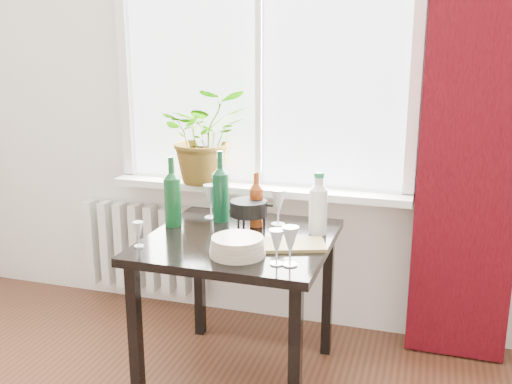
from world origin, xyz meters
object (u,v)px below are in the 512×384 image
(wine_bottle_left, at_px, (172,191))
(wineglass_back_left, at_px, (211,201))
(wineglass_front_right, at_px, (277,247))
(wine_bottle_right, at_px, (221,186))
(tv_remote, at_px, (235,251))
(wineglass_back_center, at_px, (278,207))
(table, at_px, (239,256))
(fondue_pot, at_px, (249,215))
(potted_plant, at_px, (205,136))
(cutting_board, at_px, (293,244))
(plate_stack, at_px, (237,246))
(bottle_amber, at_px, (256,199))
(wineglass_front_left, at_px, (138,234))
(wineglass_far_right, at_px, (290,246))
(radiator, at_px, (144,247))
(cleaning_bottle, at_px, (318,203))

(wine_bottle_left, bearing_deg, wineglass_back_left, 52.85)
(wineglass_front_right, bearing_deg, wine_bottle_right, 130.88)
(tv_remote, bearing_deg, wineglass_back_center, 92.33)
(table, xyz_separation_m, fondue_pot, (0.00, 0.14, 0.16))
(potted_plant, distance_m, wineglass_back_center, 0.69)
(wine_bottle_right, relative_size, cutting_board, 1.28)
(plate_stack, bearing_deg, bottle_amber, 96.12)
(plate_stack, distance_m, tv_remote, 0.04)
(wineglass_front_left, relative_size, fondue_pot, 0.56)
(wineglass_front_right, height_order, wineglass_far_right, wineglass_far_right)
(wine_bottle_right, distance_m, wineglass_back_center, 0.31)
(fondue_pot, bearing_deg, wineglass_back_center, 30.64)
(radiator, xyz_separation_m, wineglass_back_center, (0.98, -0.39, 0.45))
(wine_bottle_left, bearing_deg, wineglass_far_right, -26.88)
(wineglass_far_right, xyz_separation_m, wineglass_back_center, (-0.19, 0.51, 0.01))
(bottle_amber, relative_size, cleaning_bottle, 0.92)
(wine_bottle_right, relative_size, cleaning_bottle, 1.22)
(wineglass_back_left, distance_m, plate_stack, 0.57)
(cleaning_bottle, xyz_separation_m, wineglass_back_center, (-0.22, 0.07, -0.06))
(wineglass_far_right, bearing_deg, wineglass_back_left, 136.64)
(wineglass_back_center, xyz_separation_m, wineglass_back_left, (-0.36, 0.01, -0.00))
(wineglass_far_right, relative_size, plate_stack, 0.70)
(wineglass_back_center, bearing_deg, bottle_amber, -154.55)
(table, relative_size, wineglass_far_right, 5.02)
(table, xyz_separation_m, tv_remote, (0.05, -0.21, 0.10))
(wine_bottle_right, height_order, bottle_amber, wine_bottle_right)
(wineglass_back_center, xyz_separation_m, tv_remote, (-0.07, -0.45, -0.09))
(wine_bottle_left, xyz_separation_m, wineglass_front_right, (0.63, -0.35, -0.10))
(plate_stack, bearing_deg, tv_remote, 135.46)
(table, distance_m, tv_remote, 0.24)
(wine_bottle_left, distance_m, wineglass_front_right, 0.73)
(potted_plant, xyz_separation_m, plate_stack, (0.47, -0.81, -0.34))
(tv_remote, bearing_deg, wineglass_back_left, 134.19)
(radiator, xyz_separation_m, wine_bottle_right, (0.68, -0.41, 0.54))
(wine_bottle_right, xyz_separation_m, wineglass_far_right, (0.49, -0.49, -0.10))
(potted_plant, xyz_separation_m, cutting_board, (0.67, -0.63, -0.37))
(table, height_order, potted_plant, potted_plant)
(wineglass_front_left, relative_size, plate_stack, 0.49)
(cleaning_bottle, height_order, wineglass_back_left, cleaning_bottle)
(cleaning_bottle, height_order, wineglass_front_right, cleaning_bottle)
(fondue_pot, bearing_deg, cutting_board, -43.52)
(potted_plant, bearing_deg, wineglass_far_right, -50.26)
(cleaning_bottle, height_order, wineglass_far_right, cleaning_bottle)
(radiator, xyz_separation_m, cutting_board, (1.12, -0.68, 0.37))
(table, relative_size, wine_bottle_left, 2.39)
(cleaning_bottle, bearing_deg, bottle_amber, 175.63)
(wineglass_back_center, relative_size, cutting_board, 0.65)
(potted_plant, xyz_separation_m, wineglass_front_right, (0.66, -0.87, -0.30))
(cleaning_bottle, bearing_deg, wineglass_back_center, 161.73)
(wine_bottle_right, height_order, cutting_board, wine_bottle_right)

